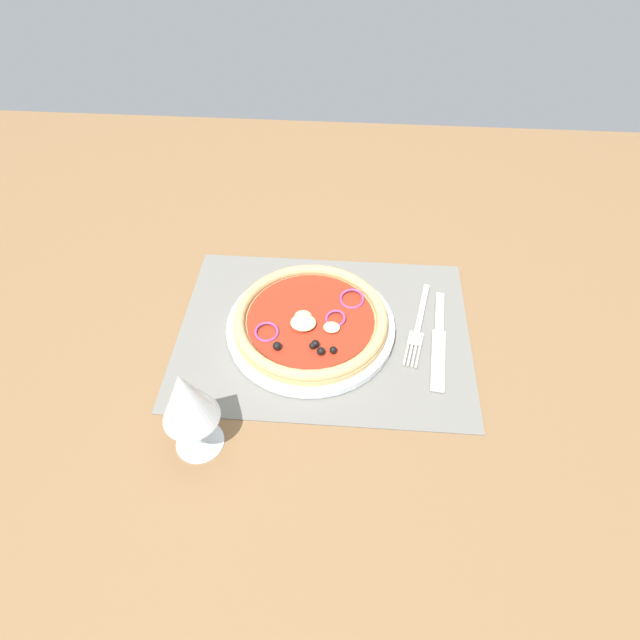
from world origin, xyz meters
TOP-DOWN VIEW (x-y plane):
  - ground_plane at (0.00, 0.00)cm, footprint 190.00×140.00cm
  - placemat at (0.00, 0.00)cm, footprint 45.89×34.17cm
  - plate at (2.10, 0.32)cm, footprint 26.50×26.50cm
  - pizza at (2.09, 0.35)cm, footprint 24.24×24.24cm
  - fork at (-14.88, -1.37)cm, footprint 5.16×17.93cm
  - knife at (-17.97, 0.96)cm, footprint 3.65×20.06cm
  - wine_glass at (15.16, 20.85)cm, footprint 7.20×7.20cm

SIDE VIEW (x-z plane):
  - ground_plane at x=0.00cm, z-range -2.40..0.00cm
  - placemat at x=0.00cm, z-range 0.00..0.40cm
  - fork at x=-14.88cm, z-range 0.40..0.84cm
  - knife at x=-17.97cm, z-range 0.35..0.96cm
  - plate at x=2.10cm, z-range 0.40..1.72cm
  - pizza at x=2.09cm, z-range 1.50..4.09cm
  - wine_glass at x=15.16cm, z-range 2.69..17.59cm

